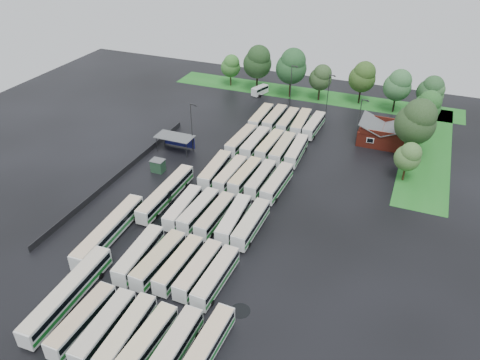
% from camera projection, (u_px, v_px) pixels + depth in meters
% --- Properties ---
extents(ground, '(160.00, 160.00, 0.00)m').
position_uv_depth(ground, '(203.00, 224.00, 80.21)').
color(ground, black).
rests_on(ground, ground).
extents(brick_building, '(10.07, 8.60, 5.39)m').
position_uv_depth(brick_building, '(382.00, 135.00, 105.17)').
color(brick_building, maroon).
rests_on(brick_building, ground).
extents(wash_shed, '(8.20, 4.20, 3.58)m').
position_uv_depth(wash_shed, '(176.00, 138.00, 101.44)').
color(wash_shed, '#2D2D30').
rests_on(wash_shed, ground).
extents(utility_hut, '(2.70, 2.20, 2.62)m').
position_uv_depth(utility_hut, '(158.00, 166.00, 94.59)').
color(utility_hut, '#1C3C26').
rests_on(utility_hut, ground).
extents(grass_strip_north, '(80.00, 10.00, 0.01)m').
position_uv_depth(grass_strip_north, '(311.00, 95.00, 130.51)').
color(grass_strip_north, '#1C681D').
rests_on(grass_strip_north, ground).
extents(grass_strip_east, '(10.00, 50.00, 0.01)m').
position_uv_depth(grass_strip_east, '(427.00, 150.00, 102.98)').
color(grass_strip_east, '#1C681D').
rests_on(grass_strip_east, ground).
extents(west_fence, '(0.10, 50.00, 1.20)m').
position_uv_depth(west_fence, '(120.00, 174.00, 93.28)').
color(west_fence, '#2D2D30').
rests_on(west_fence, ground).
extents(bus_r0c0, '(2.60, 11.49, 3.19)m').
position_uv_depth(bus_r0c0, '(82.00, 320.00, 60.13)').
color(bus_r0c0, silver).
rests_on(bus_r0c0, ground).
extents(bus_r0c1, '(2.75, 11.47, 3.18)m').
position_uv_depth(bus_r0c1, '(104.00, 328.00, 59.12)').
color(bus_r0c1, silver).
rests_on(bus_r0c1, ground).
extents(bus_r0c2, '(2.84, 11.33, 3.13)m').
position_uv_depth(bus_r0c2, '(127.00, 333.00, 58.48)').
color(bus_r0c2, silver).
rests_on(bus_r0c2, ground).
extents(bus_r0c3, '(2.92, 11.66, 3.22)m').
position_uv_depth(bus_r0c3, '(145.00, 344.00, 56.95)').
color(bus_r0c3, silver).
rests_on(bus_r0c3, ground).
extents(bus_r0c4, '(2.52, 11.74, 3.27)m').
position_uv_depth(bus_r0c4, '(173.00, 349.00, 56.30)').
color(bus_r0c4, silver).
rests_on(bus_r0c4, ground).
extents(bus_r1c0, '(3.00, 11.75, 3.24)m').
position_uv_depth(bus_r1c0, '(139.00, 254.00, 70.92)').
color(bus_r1c0, silver).
rests_on(bus_r1c0, ground).
extents(bus_r1c1, '(3.07, 11.82, 3.26)m').
position_uv_depth(bus_r1c1, '(159.00, 260.00, 69.86)').
color(bus_r1c1, silver).
rests_on(bus_r1c1, ground).
extents(bus_r1c2, '(2.72, 11.38, 3.15)m').
position_uv_depth(bus_r1c2, '(179.00, 264.00, 69.09)').
color(bus_r1c2, silver).
rests_on(bus_r1c2, ground).
extents(bus_r1c3, '(2.74, 11.37, 3.15)m').
position_uv_depth(bus_r1c3, '(199.00, 270.00, 68.14)').
color(bus_r1c3, silver).
rests_on(bus_r1c3, ground).
extents(bus_r1c4, '(2.68, 11.43, 3.17)m').
position_uv_depth(bus_r1c4, '(216.00, 277.00, 66.90)').
color(bus_r1c4, silver).
rests_on(bus_r1c4, ground).
extents(bus_r2c0, '(2.74, 11.24, 3.11)m').
position_uv_depth(bus_r2c0, '(183.00, 207.00, 81.47)').
color(bus_r2c0, silver).
rests_on(bus_r2c0, ground).
extents(bus_r2c1, '(2.84, 11.30, 3.12)m').
position_uv_depth(bus_r2c1, '(199.00, 210.00, 80.74)').
color(bus_r2c1, silver).
rests_on(bus_r2c1, ground).
extents(bus_r2c2, '(2.70, 11.31, 3.13)m').
position_uv_depth(bus_r2c2, '(215.00, 215.00, 79.51)').
color(bus_r2c2, silver).
rests_on(bus_r2c2, ground).
extents(bus_r2c3, '(3.06, 11.73, 3.24)m').
position_uv_depth(bus_r2c3, '(234.00, 219.00, 78.49)').
color(bus_r2c3, silver).
rests_on(bus_r2c3, ground).
extents(bus_r2c4, '(2.64, 11.67, 3.24)m').
position_uv_depth(bus_r2c4, '(251.00, 224.00, 77.43)').
color(bus_r2c4, silver).
rests_on(bus_r2c4, ground).
extents(bus_r3c0, '(2.95, 11.88, 3.28)m').
position_uv_depth(bus_r3c0, '(215.00, 170.00, 92.23)').
color(bus_r3c0, silver).
rests_on(bus_r3c0, ground).
extents(bus_r3c1, '(2.71, 11.30, 3.13)m').
position_uv_depth(bus_r3c1, '(231.00, 174.00, 91.04)').
color(bus_r3c1, silver).
rests_on(bus_r3c1, ground).
extents(bus_r3c2, '(2.88, 11.32, 3.12)m').
position_uv_depth(bus_r3c2, '(245.00, 176.00, 90.52)').
color(bus_r3c2, silver).
rests_on(bus_r3c2, ground).
extents(bus_r3c3, '(2.61, 11.24, 3.12)m').
position_uv_depth(bus_r3c3, '(261.00, 179.00, 89.56)').
color(bus_r3c3, silver).
rests_on(bus_r3c3, ground).
extents(bus_r3c4, '(2.94, 11.76, 3.25)m').
position_uv_depth(bus_r3c4, '(277.00, 183.00, 88.19)').
color(bus_r3c4, silver).
rests_on(bus_r3c4, ground).
extents(bus_r4c0, '(3.02, 11.89, 3.28)m').
position_uv_depth(bus_r4c0, '(241.00, 140.00, 103.01)').
color(bus_r4c0, silver).
rests_on(bus_r4c0, ground).
extents(bus_r4c1, '(2.77, 11.86, 3.29)m').
position_uv_depth(bus_r4c1, '(255.00, 143.00, 101.99)').
color(bus_r4c1, silver).
rests_on(bus_r4c1, ground).
extents(bus_r4c2, '(2.90, 11.58, 3.20)m').
position_uv_depth(bus_r4c2, '(270.00, 145.00, 101.12)').
color(bus_r4c2, silver).
rests_on(bus_r4c2, ground).
extents(bus_r4c3, '(2.52, 11.69, 3.25)m').
position_uv_depth(bus_r4c3, '(283.00, 149.00, 99.72)').
color(bus_r4c3, silver).
rests_on(bus_r4c3, ground).
extents(bus_r4c4, '(2.71, 11.34, 3.14)m').
position_uv_depth(bus_r4c4, '(297.00, 151.00, 99.12)').
color(bus_r4c4, silver).
rests_on(bus_r4c4, ground).
extents(bus_r5c0, '(2.60, 11.77, 3.27)m').
position_uv_depth(bus_r5c0, '(261.00, 117.00, 113.49)').
color(bus_r5c0, silver).
rests_on(bus_r5c0, ground).
extents(bus_r5c1, '(2.62, 11.79, 3.27)m').
position_uv_depth(bus_r5c1, '(275.00, 118.00, 112.90)').
color(bus_r5c1, silver).
rests_on(bus_r5c1, ground).
extents(bus_r5c2, '(2.40, 11.25, 3.13)m').
position_uv_depth(bus_r5c2, '(288.00, 121.00, 111.83)').
color(bus_r5c2, silver).
rests_on(bus_r5c2, ground).
extents(bus_r5c3, '(3.02, 11.93, 3.29)m').
position_uv_depth(bus_r5c3, '(301.00, 123.00, 110.68)').
color(bus_r5c3, silver).
rests_on(bus_r5c3, ground).
extents(bus_r5c4, '(2.79, 11.38, 3.15)m').
position_uv_depth(bus_r5c4, '(314.00, 125.00, 109.80)').
color(bus_r5c4, silver).
rests_on(bus_r5c4, ground).
extents(artic_bus_west_a, '(3.04, 17.43, 3.22)m').
position_uv_depth(artic_bus_west_a, '(68.00, 293.00, 64.08)').
color(artic_bus_west_a, silver).
rests_on(artic_bus_west_a, ground).
extents(artic_bus_west_b, '(2.45, 17.05, 3.16)m').
position_uv_depth(artic_bus_west_b, '(166.00, 193.00, 85.27)').
color(artic_bus_west_b, silver).
rests_on(artic_bus_west_b, ground).
extents(artic_bus_west_c, '(3.24, 17.74, 3.28)m').
position_uv_depth(artic_bus_west_c, '(109.00, 231.00, 75.79)').
color(artic_bus_west_c, silver).
rests_on(artic_bus_west_c, ground).
extents(minibus, '(3.59, 5.69, 2.33)m').
position_uv_depth(minibus, '(260.00, 90.00, 130.22)').
color(minibus, white).
rests_on(minibus, ground).
extents(tree_north_0, '(5.61, 5.61, 9.29)m').
position_uv_depth(tree_north_0, '(231.00, 66.00, 133.62)').
color(tree_north_0, '#392A1A').
rests_on(tree_north_0, ground).
extents(tree_north_1, '(7.90, 7.90, 13.09)m').
position_uv_depth(tree_north_1, '(258.00, 62.00, 129.05)').
color(tree_north_1, black).
rests_on(tree_north_1, ground).
extents(tree_north_2, '(8.27, 8.27, 13.70)m').
position_uv_depth(tree_north_2, '(292.00, 66.00, 124.69)').
color(tree_north_2, black).
rests_on(tree_north_2, ground).
extents(tree_north_3, '(6.04, 6.04, 10.01)m').
position_uv_depth(tree_north_3, '(321.00, 77.00, 124.07)').
color(tree_north_3, '#32231A').
rests_on(tree_north_3, ground).
extents(tree_north_4, '(6.99, 6.99, 11.57)m').
position_uv_depth(tree_north_4, '(363.00, 77.00, 121.55)').
color(tree_north_4, black).
rests_on(tree_north_4, ground).
extents(tree_north_5, '(6.91, 6.91, 11.44)m').
position_uv_depth(tree_north_5, '(398.00, 85.00, 116.64)').
color(tree_north_5, black).
rests_on(tree_north_5, ground).
extents(tree_north_6, '(6.39, 6.39, 10.58)m').
position_uv_depth(tree_north_6, '(431.00, 90.00, 115.12)').
color(tree_north_6, black).
rests_on(tree_north_6, ground).
extents(tree_east_0, '(5.07, 5.07, 8.39)m').
position_uv_depth(tree_east_0, '(408.00, 156.00, 89.49)').
color(tree_east_0, '#3C2713').
rests_on(tree_east_0, ground).
extents(tree_east_1, '(8.29, 8.29, 13.73)m').
position_uv_depth(tree_east_1, '(417.00, 121.00, 94.89)').
color(tree_east_1, '#3B2A19').
rests_on(tree_east_1, ground).
extents(tree_east_2, '(4.75, 4.75, 7.86)m').
position_uv_depth(tree_east_2, '(419.00, 124.00, 102.59)').
color(tree_east_2, black).
rests_on(tree_east_2, ground).
extents(tree_east_3, '(6.35, 6.35, 10.51)m').
position_uv_depth(tree_east_3, '(428.00, 106.00, 106.92)').
color(tree_east_3, black).
rests_on(tree_east_3, ground).
extents(tree_east_4, '(5.79, 5.79, 9.60)m').
position_uv_depth(tree_east_4, '(433.00, 93.00, 115.21)').
color(tree_east_4, black).
rests_on(tree_east_4, ground).
extents(lamp_post_ne, '(1.68, 0.33, 10.93)m').
position_uv_depth(lamp_post_ne, '(360.00, 119.00, 101.73)').
color(lamp_post_ne, '#2D2D30').
rests_on(lamp_post_ne, ground).
extents(lamp_post_nw, '(1.69, 0.33, 10.97)m').
position_uv_depth(lamp_post_nw, '(192.00, 124.00, 99.60)').
color(lamp_post_nw, '#2D2D30').
rests_on(lamp_post_nw, ground).
extents(lamp_post_back_w, '(1.68, 0.33, 10.89)m').
position_uv_depth(lamp_post_back_w, '(292.00, 83.00, 120.89)').
color(lamp_post_back_w, '#2D2D30').
rests_on(lamp_post_back_w, ground).
extents(lamp_post_back_e, '(1.58, 0.31, 10.29)m').
position_uv_depth(lamp_post_back_e, '(329.00, 91.00, 116.63)').
color(lamp_post_back_e, '#2D2D30').
rests_on(lamp_post_back_e, ground).
extents(puddle_0, '(3.63, 3.63, 0.01)m').
position_uv_depth(puddle_0, '(150.00, 294.00, 66.41)').
color(puddle_0, black).
rests_on(puddle_0, ground).
extents(puddle_1, '(4.39, 4.39, 0.01)m').
position_uv_depth(puddle_1, '(188.00, 328.00, 61.30)').
color(puddle_1, black).
rests_on(puddle_1, ground).
extents(puddle_2, '(7.94, 7.94, 0.01)m').
position_uv_depth(puddle_2, '(171.00, 213.00, 83.01)').
color(puddle_2, black).
rests_on(puddle_2, ground).
extents(puddle_3, '(3.14, 3.14, 0.01)m').
position_uv_depth(puddle_3, '(218.00, 227.00, 79.57)').
color(puddle_3, black).
rests_on(puddle_3, ground).
extents(puddle_4, '(2.84, 2.84, 0.01)m').
position_uv_depth(puddle_4, '(240.00, 311.00, 63.74)').
color(puddle_4, black).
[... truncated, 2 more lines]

